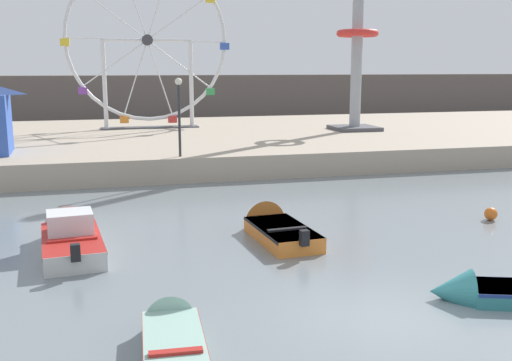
% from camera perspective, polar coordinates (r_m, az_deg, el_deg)
% --- Properties ---
extents(ground_plane, '(240.00, 240.00, 0.00)m').
position_cam_1_polar(ground_plane, '(13.08, 11.88, -12.81)').
color(ground_plane, slate).
extents(quay_promenade, '(110.00, 21.48, 1.15)m').
position_cam_1_polar(quay_promenade, '(37.58, -6.16, 3.78)').
color(quay_promenade, tan).
rests_on(quay_promenade, ground_plane).
extents(distant_town_skyline, '(140.00, 3.00, 4.40)m').
position_cam_1_polar(distant_town_skyline, '(57.00, -9.20, 7.77)').
color(distant_town_skyline, '#564C47').
rests_on(distant_town_skyline, ground_plane).
extents(motorboat_teal_painted, '(4.45, 2.49, 1.07)m').
position_cam_1_polar(motorboat_teal_painted, '(14.71, 23.40, -9.91)').
color(motorboat_teal_painted, teal).
rests_on(motorboat_teal_painted, ground_plane).
extents(motorboat_orange_hull, '(1.71, 4.17, 1.37)m').
position_cam_1_polar(motorboat_orange_hull, '(18.65, 1.69, -4.51)').
color(motorboat_orange_hull, orange).
rests_on(motorboat_orange_hull, ground_plane).
extents(motorboat_pale_grey, '(1.96, 4.92, 1.61)m').
position_cam_1_polar(motorboat_pale_grey, '(18.33, -17.45, -4.97)').
color(motorboat_pale_grey, silver).
rests_on(motorboat_pale_grey, ground_plane).
extents(motorboat_seafoam, '(1.28, 4.04, 1.07)m').
position_cam_1_polar(motorboat_seafoam, '(11.43, -8.03, -14.91)').
color(motorboat_seafoam, '#93BCAD').
rests_on(motorboat_seafoam, ground_plane).
extents(ferris_wheel_white_frame, '(10.86, 1.20, 11.02)m').
position_cam_1_polar(ferris_wheel_white_frame, '(40.29, -10.42, 12.86)').
color(ferris_wheel_white_frame, silver).
rests_on(ferris_wheel_white_frame, quay_promenade).
extents(drop_tower_steel_tower, '(2.80, 2.80, 15.97)m').
position_cam_1_polar(drop_tower_steel_tower, '(39.03, 9.77, 14.55)').
color(drop_tower_steel_tower, '#999EA3').
rests_on(drop_tower_steel_tower, quay_promenade).
extents(promenade_lamp_near, '(0.32, 0.32, 3.56)m').
position_cam_1_polar(promenade_lamp_near, '(27.14, -7.43, 7.24)').
color(promenade_lamp_near, '#2D2D33').
rests_on(promenade_lamp_near, quay_promenade).
extents(mooring_buoy_orange, '(0.44, 0.44, 0.44)m').
position_cam_1_polar(mooring_buoy_orange, '(21.97, 21.67, -3.00)').
color(mooring_buoy_orange, orange).
rests_on(mooring_buoy_orange, ground_plane).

